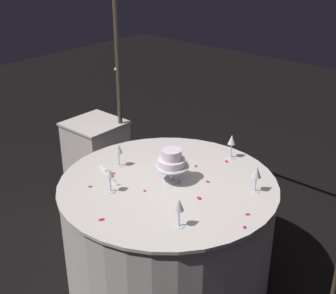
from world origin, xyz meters
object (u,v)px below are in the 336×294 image
(main_table, at_px, (168,233))
(wine_glass_2, at_px, (179,206))
(wine_glass_1, at_px, (110,175))
(cake_knife, at_px, (109,174))
(wine_glass_4, at_px, (232,141))
(tiered_cake, at_px, (172,161))
(wine_glass_0, at_px, (118,150))
(decorative_arch, at_px, (219,76))
(side_table, at_px, (97,162))
(wine_glass_3, at_px, (256,173))

(main_table, height_order, wine_glass_2, wine_glass_2)
(main_table, bearing_deg, wine_glass_1, -121.62)
(cake_knife, bearing_deg, wine_glass_4, 57.20)
(tiered_cake, height_order, wine_glass_0, tiered_cake)
(wine_glass_0, bearing_deg, wine_glass_2, -20.21)
(wine_glass_0, bearing_deg, main_table, 6.29)
(wine_glass_4, bearing_deg, decorative_arch, -158.57)
(cake_knife, bearing_deg, main_table, 25.01)
(tiered_cake, distance_m, cake_knife, 0.45)
(side_table, bearing_deg, tiered_cake, -16.77)
(main_table, relative_size, wine_glass_1, 8.94)
(main_table, bearing_deg, wine_glass_3, 29.27)
(tiered_cake, bearing_deg, wine_glass_0, -169.00)
(side_table, relative_size, wine_glass_4, 4.41)
(decorative_arch, height_order, side_table, decorative_arch)
(tiered_cake, height_order, wine_glass_2, tiered_cake)
(side_table, distance_m, wine_glass_2, 1.74)
(main_table, height_order, cake_knife, cake_knife)
(side_table, relative_size, wine_glass_0, 4.71)
(main_table, xyz_separation_m, cake_knife, (-0.37, -0.17, 0.39))
(main_table, bearing_deg, wine_glass_0, -173.71)
(wine_glass_1, relative_size, wine_glass_4, 0.91)
(wine_glass_1, bearing_deg, side_table, 144.01)
(main_table, distance_m, wine_glass_0, 0.64)
(wine_glass_2, relative_size, wine_glass_3, 0.99)
(tiered_cake, relative_size, wine_glass_0, 1.37)
(wine_glass_2, distance_m, cake_knife, 0.75)
(tiered_cake, height_order, cake_knife, tiered_cake)
(side_table, xyz_separation_m, wine_glass_2, (1.51, -0.70, 0.52))
(side_table, distance_m, wine_glass_4, 1.37)
(wine_glass_3, xyz_separation_m, wine_glass_4, (-0.37, 0.29, -0.00))
(wine_glass_2, height_order, wine_glass_3, wine_glass_3)
(tiered_cake, relative_size, wine_glass_3, 1.27)
(wine_glass_0, bearing_deg, wine_glass_3, 19.52)
(wine_glass_0, distance_m, wine_glass_4, 0.78)
(wine_glass_1, distance_m, wine_glass_3, 0.88)
(wine_glass_2, bearing_deg, wine_glass_0, 159.79)
(main_table, relative_size, side_table, 1.84)
(wine_glass_4, relative_size, cake_knife, 0.61)
(wine_glass_1, distance_m, wine_glass_2, 0.55)
(wine_glass_2, height_order, cake_knife, wine_glass_2)
(side_table, distance_m, cake_knife, 1.04)
(wine_glass_4, bearing_deg, side_table, -172.08)
(wine_glass_4, bearing_deg, wine_glass_1, -108.72)
(wine_glass_4, bearing_deg, main_table, -100.37)
(wine_glass_2, relative_size, cake_knife, 0.61)
(side_table, bearing_deg, wine_glass_1, -35.99)
(wine_glass_0, distance_m, wine_glass_2, 0.80)
(tiered_cake, xyz_separation_m, cake_knife, (-0.37, -0.21, -0.14))
(tiered_cake, distance_m, wine_glass_3, 0.52)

